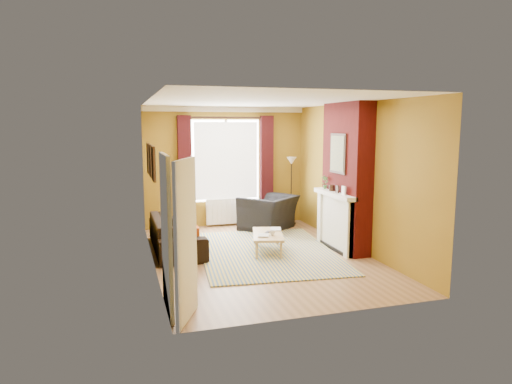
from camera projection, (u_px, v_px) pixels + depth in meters
The scene contains 12 objects.
ground at pixel (260, 256), 8.38m from camera, with size 5.50×5.50×0.00m, color brown.
room_walls at pixel (288, 178), 8.62m from camera, with size 3.82×5.54×2.83m.
striped_rug at pixel (266, 252), 8.62m from camera, with size 2.77×3.62×0.02m.
sofa at pixel (176, 234), 8.74m from camera, with size 2.18×0.85×0.64m, color black.
armchair at pixel (269, 213), 10.48m from camera, with size 1.19×1.04×0.77m, color black.
coffee_table at pixel (268, 235), 8.57m from camera, with size 0.82×1.20×0.36m.
wicker_stool at pixel (258, 218), 10.82m from camera, with size 0.37×0.37×0.39m.
floor_lamp at pixel (291, 171), 10.90m from camera, with size 0.29×0.29×1.62m.
book_a at pixel (258, 235), 8.36m from camera, with size 0.19×0.26×0.02m, color #999999.
book_b at pixel (270, 229), 8.87m from camera, with size 0.20×0.28×0.02m, color #999999.
mug at pixel (272, 233), 8.39m from camera, with size 0.10×0.10×0.10m, color #999999.
tv_remote at pixel (267, 232), 8.59m from camera, with size 0.14×0.18×0.02m.
Camera 1 is at (-2.41, -7.76, 2.38)m, focal length 32.00 mm.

